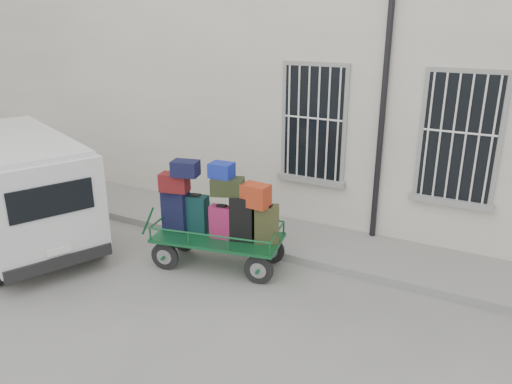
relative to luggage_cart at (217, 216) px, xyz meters
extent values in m
plane|color=slate|center=(1.21, -0.66, -0.96)|extent=(80.00, 80.00, 0.00)
cube|color=#BFB6A3|center=(1.21, 4.84, 2.04)|extent=(24.00, 5.00, 6.00)
cylinder|color=black|center=(2.16, 2.26, 1.84)|extent=(0.11, 0.11, 5.60)
cube|color=black|center=(0.81, 2.32, 1.29)|extent=(1.20, 0.08, 2.20)
cube|color=gray|center=(0.81, 2.30, 0.13)|extent=(1.45, 0.22, 0.12)
cube|color=black|center=(3.51, 2.32, 1.29)|extent=(1.20, 0.08, 2.20)
cube|color=gray|center=(3.51, 2.30, 0.13)|extent=(1.45, 0.22, 0.12)
cube|color=gray|center=(1.21, 1.54, -0.88)|extent=(24.00, 1.70, 0.15)
cylinder|color=black|center=(-0.75, -0.57, -0.71)|extent=(0.51, 0.16, 0.51)
cylinder|color=gray|center=(-0.75, -0.57, -0.71)|extent=(0.29, 0.14, 0.28)
cylinder|color=black|center=(-0.90, 0.18, -0.71)|extent=(0.51, 0.16, 0.51)
cylinder|color=gray|center=(-0.90, 0.18, -0.71)|extent=(0.29, 0.14, 0.28)
cylinder|color=black|center=(0.94, -0.23, -0.71)|extent=(0.51, 0.16, 0.51)
cylinder|color=gray|center=(0.94, -0.23, -0.71)|extent=(0.29, 0.14, 0.28)
cylinder|color=black|center=(0.79, 0.52, -0.71)|extent=(0.51, 0.16, 0.51)
cylinder|color=gray|center=(0.79, 0.52, -0.71)|extent=(0.29, 0.14, 0.28)
cube|color=#13552B|center=(0.02, -0.02, -0.40)|extent=(2.38, 1.43, 0.05)
cylinder|color=#13552B|center=(-1.32, -0.29, -0.25)|extent=(0.30, 0.10, 0.57)
cube|color=#111533|center=(-0.82, -0.10, 0.00)|extent=(0.49, 0.24, 0.75)
cube|color=black|center=(-0.82, -0.10, 0.39)|extent=(0.22, 0.16, 0.03)
cube|color=#0B2B2A|center=(-0.46, 0.01, -0.04)|extent=(0.48, 0.31, 0.67)
cube|color=black|center=(-0.46, 0.01, 0.31)|extent=(0.20, 0.16, 0.03)
cube|color=maroon|center=(0.10, -0.02, -0.09)|extent=(0.43, 0.24, 0.58)
cube|color=black|center=(0.10, -0.02, 0.21)|extent=(0.18, 0.13, 0.03)
cube|color=black|center=(0.46, 0.07, 0.02)|extent=(0.45, 0.37, 0.79)
cube|color=black|center=(0.46, 0.07, 0.43)|extent=(0.18, 0.16, 0.03)
cube|color=#30361B|center=(0.87, 0.20, -0.05)|extent=(0.49, 0.43, 0.65)
cube|color=black|center=(0.87, 0.20, 0.28)|extent=(0.19, 0.17, 0.03)
cube|color=#541017|center=(-0.78, -0.15, 0.54)|extent=(0.55, 0.39, 0.32)
cube|color=#252B15|center=(0.20, 0.03, 0.56)|extent=(0.63, 0.48, 0.30)
cube|color=maroon|center=(0.70, 0.11, 0.46)|extent=(0.49, 0.33, 0.39)
cube|color=#111533|center=(-0.52, -0.16, 0.83)|extent=(0.51, 0.41, 0.27)
cube|color=#152395|center=(0.09, 0.04, 0.83)|extent=(0.41, 0.33, 0.25)
cube|color=silver|center=(-3.85, -0.96, 0.25)|extent=(4.53, 3.31, 1.70)
cube|color=silver|center=(-3.85, -0.96, 1.14)|extent=(4.30, 3.11, 0.09)
cube|color=black|center=(-1.94, -1.80, 0.53)|extent=(0.57, 1.23, 0.52)
cube|color=black|center=(-1.94, -1.80, -0.55)|extent=(0.79, 1.64, 0.21)
cube|color=white|center=(-1.91, -1.81, -0.34)|extent=(0.19, 0.37, 0.11)
cylinder|color=black|center=(-4.75, 0.38, -0.64)|extent=(0.67, 0.45, 0.64)
cylinder|color=black|center=(-2.24, -0.72, -0.64)|extent=(0.67, 0.45, 0.64)
camera|label=1|loc=(4.40, -6.77, 3.27)|focal=35.00mm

